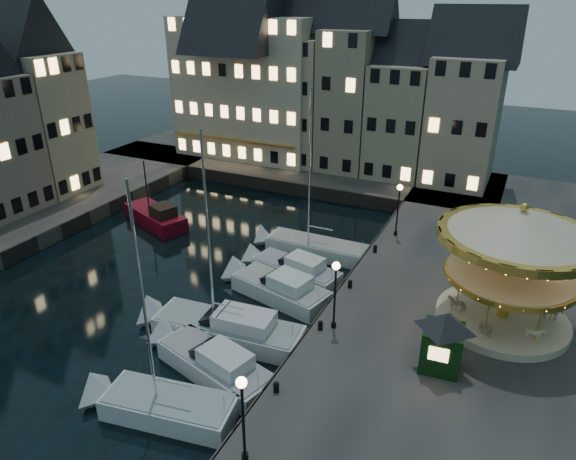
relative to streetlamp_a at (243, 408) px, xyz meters
The scene contains 31 objects.
ground 12.21m from the streetlamp_a, 128.66° to the left, with size 160.00×160.00×0.00m, color black.
quay_east 16.81m from the streetlamp_a, 65.61° to the left, with size 16.00×56.00×1.30m, color #474442.
quay_north 40.14m from the streetlamp_a, 112.33° to the left, with size 44.00×12.00×1.30m, color #474442.
quaywall_e 15.42m from the streetlamp_a, 94.57° to the left, with size 0.15×44.00×1.30m, color #47423A.
quaywall_n 33.86m from the streetlamp_a, 113.06° to the left, with size 48.00×0.15×1.30m, color #47423A.
quaywall_w 27.70m from the streetlamp_a, 156.42° to the left, with size 0.15×44.00×1.30m, color #47423A.
streetlamp_a is the anchor object (origin of this frame).
streetlamp_b 10.00m from the streetlamp_a, 90.00° to the left, with size 0.44×0.44×4.17m.
streetlamp_c 23.50m from the streetlamp_a, 90.00° to the left, with size 0.44×0.44×4.17m.
streetlamp_d 20.41m from the streetlamp_a, 56.39° to the left, with size 0.44×0.44×4.17m.
bollard_a 4.71m from the streetlamp_a, 98.53° to the left, with size 0.30×0.30×0.57m.
bollard_b 9.82m from the streetlamp_a, 93.61° to the left, with size 0.30×0.30×0.57m.
bollard_c 14.71m from the streetlamp_a, 92.37° to the left, with size 0.30×0.30×0.57m.
bollard_d 20.15m from the streetlamp_a, 91.72° to the left, with size 0.30×0.30×0.57m.
townhouse_na 47.41m from the streetlamp_a, 124.40° to the left, with size 5.50×8.00×12.80m.
townhouse_nb 44.62m from the streetlamp_a, 118.58° to the left, with size 6.16×8.00×13.80m.
townhouse_nc 42.13m from the streetlamp_a, 111.29° to the left, with size 6.82×8.00×14.80m.
townhouse_nd 40.47m from the streetlamp_a, 103.62° to the left, with size 5.50×8.00×15.80m.
townhouse_ne 39.38m from the streetlamp_a, 95.86° to the left, with size 6.16×8.00×12.80m.
townhouse_nf 39.29m from the streetlamp_a, 86.99° to the left, with size 6.82×8.00×13.80m.
townhouse_wc 38.99m from the streetlamp_a, 149.00° to the left, with size 8.80×5.50×14.20m.
hotel_corner 44.76m from the streetlamp_a, 118.53° to the left, with size 17.60×9.00×16.80m.
motorboat_a 6.79m from the streetlamp_a, 165.26° to the left, with size 7.47×3.51×12.35m.
motorboat_b 7.96m from the streetlamp_a, 134.97° to the left, with size 8.09×4.29×2.15m.
motorboat_c 10.67m from the streetlamp_a, 127.63° to the left, with size 9.99×3.43×13.23m.
motorboat_d 14.84m from the streetlamp_a, 111.81° to the left, with size 7.83×4.17×2.15m.
motorboat_e 17.36m from the streetlamp_a, 108.87° to the left, with size 7.61×3.57×2.15m.
motorboat_f 21.26m from the streetlamp_a, 105.95° to the left, with size 8.95×2.34×11.94m.
red_fishing_boat 28.00m from the streetlamp_a, 136.09° to the left, with size 7.25×4.76×5.76m.
carousel 17.08m from the streetlamp_a, 59.92° to the left, with size 8.38×8.38×7.33m.
ticket_kiosk 10.98m from the streetlamp_a, 56.76° to the left, with size 3.06×3.06×3.58m.
Camera 1 is at (15.24, -21.76, 18.46)m, focal length 32.00 mm.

